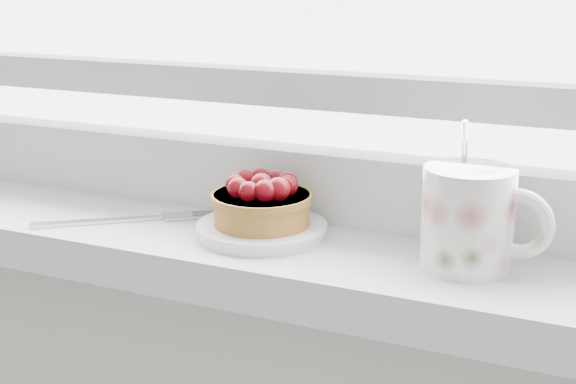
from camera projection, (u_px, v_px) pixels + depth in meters
The scene contains 4 objects.
saucer at pixel (262, 230), 0.76m from camera, with size 0.12×0.12×0.01m, color white.
raspberry_tart at pixel (262, 202), 0.75m from camera, with size 0.10×0.10×0.05m.
floral_mug at pixel (471, 216), 0.67m from camera, with size 0.11×0.08×0.12m.
fork at pixel (128, 219), 0.80m from camera, with size 0.16×0.13×0.00m.
Camera 1 is at (0.29, 1.24, 1.19)m, focal length 50.00 mm.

